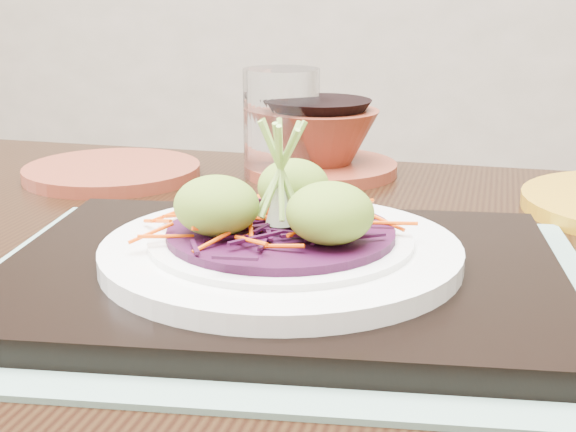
% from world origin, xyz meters
% --- Properties ---
extents(dining_table, '(1.11, 0.75, 0.68)m').
position_xyz_m(dining_table, '(0.05, 0.02, 0.59)').
color(dining_table, black).
rests_on(dining_table, ground).
extents(placemat, '(0.45, 0.37, 0.00)m').
position_xyz_m(placemat, '(0.08, -0.03, 0.68)').
color(placemat, gray).
rests_on(placemat, dining_table).
extents(serving_tray, '(0.39, 0.31, 0.02)m').
position_xyz_m(serving_tray, '(0.08, -0.03, 0.69)').
color(serving_tray, black).
rests_on(serving_tray, placemat).
extents(white_plate, '(0.24, 0.24, 0.02)m').
position_xyz_m(white_plate, '(0.08, -0.03, 0.71)').
color(white_plate, white).
rests_on(white_plate, serving_tray).
extents(cabbage_bed, '(0.15, 0.15, 0.01)m').
position_xyz_m(cabbage_bed, '(0.08, -0.03, 0.72)').
color(cabbage_bed, '#370B2B').
rests_on(cabbage_bed, white_plate).
extents(carrot_julienne, '(0.18, 0.18, 0.01)m').
position_xyz_m(carrot_julienne, '(0.08, -0.03, 0.73)').
color(carrot_julienne, '#E04303').
rests_on(carrot_julienne, cabbage_bed).
extents(guacamole_scoops, '(0.13, 0.11, 0.04)m').
position_xyz_m(guacamole_scoops, '(0.08, -0.03, 0.74)').
color(guacamole_scoops, olive).
rests_on(guacamole_scoops, cabbage_bed).
extents(scallion_garnish, '(0.05, 0.05, 0.08)m').
position_xyz_m(scallion_garnish, '(0.08, -0.03, 0.76)').
color(scallion_garnish, '#83AD45').
rests_on(scallion_garnish, cabbage_bed).
extents(terracotta_side_plate, '(0.22, 0.22, 0.01)m').
position_xyz_m(terracotta_side_plate, '(-0.17, 0.24, 0.69)').
color(terracotta_side_plate, maroon).
rests_on(terracotta_side_plate, dining_table).
extents(water_glass, '(0.08, 0.08, 0.11)m').
position_xyz_m(water_glass, '(-0.00, 0.28, 0.74)').
color(water_glass, white).
rests_on(water_glass, dining_table).
extents(terracotta_bowl_set, '(0.18, 0.18, 0.07)m').
position_xyz_m(terracotta_bowl_set, '(0.04, 0.30, 0.71)').
color(terracotta_bowl_set, maroon).
rests_on(terracotta_bowl_set, dining_table).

